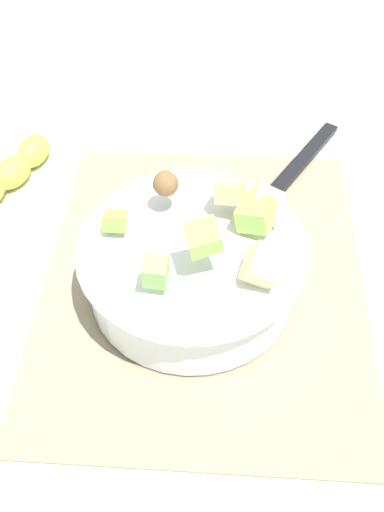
# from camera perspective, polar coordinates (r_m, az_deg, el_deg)

# --- Properties ---
(ground_plane) EXTENTS (2.40, 2.40, 0.00)m
(ground_plane) POSITION_cam_1_polar(r_m,az_deg,el_deg) (0.63, 1.13, -2.27)
(ground_plane) COLOR silver
(placemat) EXTENTS (0.42, 0.34, 0.01)m
(placemat) POSITION_cam_1_polar(r_m,az_deg,el_deg) (0.63, 1.14, -2.09)
(placemat) COLOR gray
(placemat) RESTS_ON ground_plane
(salad_bowl) EXTENTS (0.23, 0.23, 0.12)m
(salad_bowl) POSITION_cam_1_polar(r_m,az_deg,el_deg) (0.58, 0.11, -0.61)
(salad_bowl) COLOR white
(salad_bowl) RESTS_ON placemat
(serving_spoon) EXTENTS (0.21, 0.14, 0.01)m
(serving_spoon) POSITION_cam_1_polar(r_m,az_deg,el_deg) (0.73, 8.58, 6.90)
(serving_spoon) COLOR black
(serving_spoon) RESTS_ON placemat
(banana_whole) EXTENTS (0.15, 0.09, 0.04)m
(banana_whole) POSITION_cam_1_polar(r_m,az_deg,el_deg) (0.76, -17.35, 7.89)
(banana_whole) COLOR yellow
(banana_whole) RESTS_ON ground_plane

